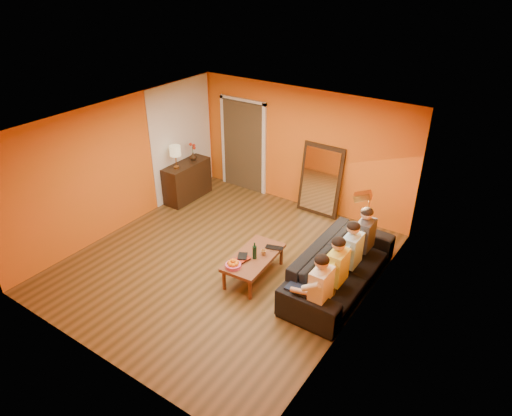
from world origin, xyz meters
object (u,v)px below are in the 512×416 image
Objects in this scene: floor_lamp at (365,232)px; table_lamp at (176,157)px; dog at (325,290)px; laptop at (274,249)px; person_far_left at (321,291)px; person_far_right at (364,240)px; wine_bottle at (255,251)px; person_mid_right at (351,255)px; sofa at (340,267)px; tumbler at (264,253)px; person_mid_left at (337,272)px; mirror_frame at (321,180)px; vase at (193,156)px; coffee_table at (254,266)px; sideboard at (187,181)px.

table_lamp is at bearing 166.32° from floor_lamp.
dog is 1.24m from laptop.
person_far_left reaches higher than laptop.
wine_bottle is at bearing -137.47° from person_far_right.
person_mid_right is 0.55m from person_far_right.
tumbler is (-1.21, -0.47, 0.10)m from sofa.
table_lamp is 3.30m from laptop.
person_mid_left is at bearing -90.00° from person_far_right.
table_lamp is (-2.79, -1.38, 0.34)m from mirror_frame.
vase is at bearing 159.09° from floor_lamp.
wine_bottle is (-1.41, -1.29, -0.03)m from person_far_right.
sideboard is at bearing 147.12° from coffee_table.
wine_bottle is (2.96, -1.64, 0.15)m from sideboard.
person_mid_left is at bearing 7.70° from wine_bottle.
person_far_right is (1.58, -1.43, -0.15)m from mirror_frame.
sofa is 1.76× the size of floor_lamp.
sideboard is 4.57m from dog.
person_far_left is at bearing -172.59° from sofa.
person_mid_left is at bearing 0.86° from tumbler.
person_mid_right is 12.24× the size of tumbler.
person_far_left is 3.94× the size of wine_bottle.
sideboard is 0.97× the size of person_far_right.
person_far_right is 4.42m from vase.
dog is at bearing -35.18° from laptop.
person_mid_left is (0.03, -1.17, -0.11)m from floor_lamp.
table_lamp is at bearing 145.62° from laptop.
floor_lamp is 1.18× the size of person_far_right.
sofa is 1.17m from laptop.
vase is (-4.37, 0.60, 0.33)m from person_far_right.
sofa is 1.44m from wine_bottle.
mirror_frame is 2.73m from coffee_table.
mirror_frame is 2.36× the size of dog.
mirror_frame reaches higher than person_far_right.
person_mid_left is 1.10m from person_far_right.
person_mid_right is 6.97× the size of vase.
mirror_frame reaches higher than person_far_left.
laptop is (-1.25, -0.96, -0.29)m from floor_lamp.
floor_lamp is at bearing -41.46° from mirror_frame.
person_far_right is 3.94× the size of wine_bottle.
tumbler is 0.57× the size of vase.
mirror_frame is 1.29× the size of sideboard.
wine_bottle is at bearing -24.41° from table_lamp.
person_far_right is at bearing 39.97° from tumbler.
person_far_right reaches higher than coffee_table.
person_far_right is 1.91m from wine_bottle.
coffee_table is 0.45m from laptop.
dog reaches higher than tumbler.
coffee_table is 2.00m from floor_lamp.
tumbler is (3.03, -1.17, -0.64)m from table_lamp.
table_lamp is at bearing 163.22° from dog.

